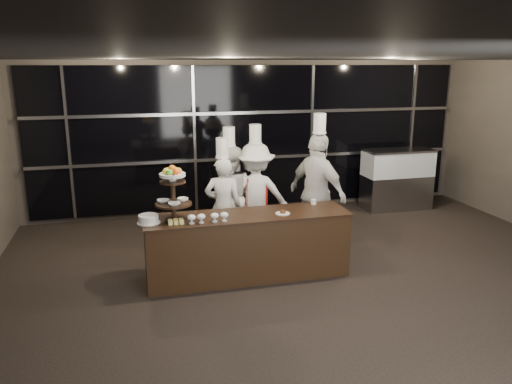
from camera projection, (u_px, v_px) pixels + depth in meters
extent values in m
plane|color=black|center=(361.00, 328.00, 5.69)|extent=(10.00, 10.00, 0.00)
plane|color=black|center=(377.00, 57.00, 4.94)|extent=(10.00, 10.00, 0.00)
plane|color=#473F38|center=(254.00, 137.00, 10.00)|extent=(9.00, 0.00, 9.00)
cube|color=black|center=(254.00, 137.00, 9.95)|extent=(8.60, 0.04, 2.80)
cube|color=#A5A5AA|center=(255.00, 158.00, 10.00)|extent=(8.60, 0.06, 0.06)
cube|color=#A5A5AA|center=(255.00, 112.00, 9.77)|extent=(8.60, 0.06, 0.06)
cube|color=#A5A5AA|center=(69.00, 145.00, 9.07)|extent=(0.05, 0.05, 2.80)
cube|color=#A5A5AA|center=(195.00, 140.00, 9.63)|extent=(0.05, 0.05, 2.80)
cube|color=#A5A5AA|center=(311.00, 136.00, 10.21)|extent=(0.05, 0.05, 2.80)
cube|color=#A5A5AA|center=(411.00, 132.00, 10.77)|extent=(0.05, 0.05, 2.80)
cube|color=black|center=(248.00, 246.00, 6.98)|extent=(2.80, 0.70, 0.90)
cube|color=black|center=(247.00, 215.00, 6.86)|extent=(2.84, 0.74, 0.03)
cylinder|color=black|center=(174.00, 219.00, 6.61)|extent=(0.24, 0.24, 0.03)
cylinder|color=black|center=(173.00, 194.00, 6.53)|extent=(0.06, 0.06, 0.70)
cylinder|color=black|center=(174.00, 204.00, 6.56)|extent=(0.48, 0.48, 0.02)
cylinder|color=black|center=(173.00, 182.00, 6.49)|extent=(0.34, 0.34, 0.02)
cylinder|color=white|center=(172.00, 179.00, 6.48)|extent=(0.10, 0.10, 0.06)
cylinder|color=white|center=(172.00, 175.00, 6.46)|extent=(0.34, 0.34, 0.04)
sphere|color=orange|center=(178.00, 171.00, 6.47)|extent=(0.09, 0.09, 0.09)
sphere|color=#94C332|center=(175.00, 170.00, 6.53)|extent=(0.09, 0.09, 0.09)
sphere|color=orange|center=(169.00, 170.00, 6.51)|extent=(0.09, 0.09, 0.09)
sphere|color=yellow|center=(166.00, 172.00, 6.43)|extent=(0.09, 0.09, 0.09)
sphere|color=#60A62A|center=(170.00, 173.00, 6.38)|extent=(0.09, 0.09, 0.09)
sphere|color=#DC4512|center=(176.00, 172.00, 6.40)|extent=(0.09, 0.09, 0.09)
sphere|color=orange|center=(172.00, 168.00, 6.44)|extent=(0.09, 0.09, 0.09)
imported|color=white|center=(163.00, 201.00, 6.58)|extent=(0.16, 0.16, 0.04)
imported|color=white|center=(183.00, 200.00, 6.64)|extent=(0.15, 0.15, 0.05)
imported|color=white|center=(174.00, 204.00, 6.44)|extent=(0.16, 0.16, 0.04)
cylinder|color=silver|center=(192.00, 223.00, 6.46)|extent=(0.07, 0.07, 0.01)
cylinder|color=silver|center=(192.00, 221.00, 6.45)|extent=(0.02, 0.02, 0.05)
ellipsoid|color=silver|center=(191.00, 217.00, 6.44)|extent=(0.11, 0.11, 0.08)
ellipsoid|color=green|center=(191.00, 217.00, 6.44)|extent=(0.08, 0.08, 0.05)
cylinder|color=silver|center=(201.00, 223.00, 6.49)|extent=(0.07, 0.07, 0.01)
cylinder|color=silver|center=(201.00, 220.00, 6.48)|extent=(0.02, 0.02, 0.05)
ellipsoid|color=silver|center=(201.00, 217.00, 6.47)|extent=(0.11, 0.11, 0.08)
ellipsoid|color=red|center=(201.00, 216.00, 6.47)|extent=(0.08, 0.08, 0.05)
cylinder|color=silver|center=(215.00, 221.00, 6.53)|extent=(0.07, 0.07, 0.01)
cylinder|color=silver|center=(215.00, 219.00, 6.52)|extent=(0.02, 0.02, 0.05)
ellipsoid|color=silver|center=(215.00, 216.00, 6.51)|extent=(0.11, 0.11, 0.08)
ellipsoid|color=#FCE7B6|center=(215.00, 215.00, 6.51)|extent=(0.08, 0.08, 0.05)
cylinder|color=silver|center=(224.00, 221.00, 6.56)|extent=(0.07, 0.07, 0.01)
cylinder|color=silver|center=(224.00, 218.00, 6.55)|extent=(0.02, 0.02, 0.05)
ellipsoid|color=silver|center=(224.00, 215.00, 6.54)|extent=(0.11, 0.11, 0.08)
ellipsoid|color=#451E12|center=(224.00, 215.00, 6.54)|extent=(0.08, 0.08, 0.05)
cylinder|color=white|center=(149.00, 223.00, 6.49)|extent=(0.30, 0.30, 0.01)
cylinder|color=white|center=(148.00, 219.00, 6.47)|extent=(0.26, 0.26, 0.10)
cube|color=#F2E176|center=(171.00, 223.00, 6.41)|extent=(0.06, 0.06, 0.05)
cube|color=#F2E176|center=(176.00, 222.00, 6.42)|extent=(0.06, 0.06, 0.05)
cube|color=#F2E176|center=(182.00, 222.00, 6.44)|extent=(0.06, 0.06, 0.05)
cube|color=#F2E176|center=(170.00, 221.00, 6.47)|extent=(0.06, 0.06, 0.05)
cube|color=#F2E176|center=(176.00, 221.00, 6.49)|extent=(0.06, 0.06, 0.05)
cube|color=#F2E176|center=(181.00, 220.00, 6.51)|extent=(0.06, 0.06, 0.05)
cylinder|color=white|center=(283.00, 213.00, 6.88)|extent=(0.20, 0.20, 0.01)
cylinder|color=#4C2814|center=(283.00, 212.00, 6.87)|extent=(0.08, 0.08, 0.04)
cylinder|color=white|center=(314.00, 202.00, 7.34)|extent=(0.08, 0.08, 0.07)
cube|color=#A5A5AA|center=(396.00, 192.00, 10.33)|extent=(1.38, 0.59, 0.70)
cube|color=silver|center=(398.00, 164.00, 10.18)|extent=(1.38, 0.59, 0.50)
cube|color=#FFC67F|center=(398.00, 164.00, 10.18)|extent=(1.28, 0.49, 0.40)
cube|color=#A5A5AA|center=(399.00, 150.00, 10.11)|extent=(1.40, 0.61, 0.04)
imported|color=silver|center=(223.00, 207.00, 7.75)|extent=(0.63, 0.48, 1.55)
cylinder|color=white|center=(222.00, 148.00, 7.52)|extent=(0.19, 0.19, 0.30)
cylinder|color=white|center=(222.00, 157.00, 7.55)|extent=(0.21, 0.21, 0.03)
imported|color=silver|center=(230.00, 197.00, 8.07)|extent=(0.95, 0.82, 1.67)
cylinder|color=white|center=(229.00, 136.00, 7.82)|extent=(0.19, 0.19, 0.30)
cylinder|color=white|center=(229.00, 145.00, 7.86)|extent=(0.21, 0.21, 0.03)
imported|color=white|center=(255.00, 195.00, 8.10)|extent=(1.19, 0.80, 1.71)
cylinder|color=white|center=(255.00, 134.00, 7.85)|extent=(0.19, 0.19, 0.30)
cylinder|color=white|center=(255.00, 143.00, 7.88)|extent=(0.21, 0.21, 0.03)
cube|color=#AA0F0D|center=(257.00, 197.00, 7.99)|extent=(0.34, 0.03, 0.64)
imported|color=silver|center=(317.00, 193.00, 7.83)|extent=(0.91, 1.21, 1.91)
cylinder|color=white|center=(320.00, 123.00, 7.55)|extent=(0.19, 0.19, 0.30)
cylinder|color=white|center=(319.00, 133.00, 7.59)|extent=(0.21, 0.21, 0.03)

